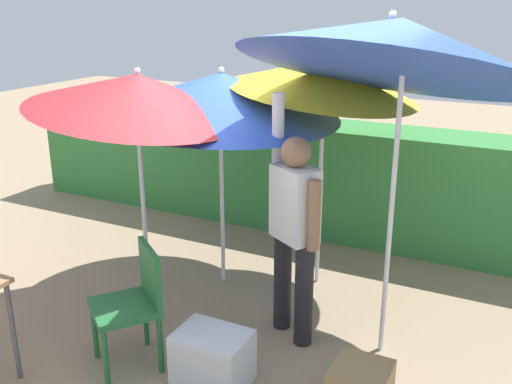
# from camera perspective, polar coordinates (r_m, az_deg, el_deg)

# --- Properties ---
(ground_plane) EXTENTS (24.00, 24.00, 0.00)m
(ground_plane) POSITION_cam_1_polar(r_m,az_deg,el_deg) (4.69, -1.69, -13.90)
(ground_plane) COLOR #9E8466
(hedge_row) EXTENTS (8.00, 0.70, 1.23)m
(hedge_row) POSITION_cam_1_polar(r_m,az_deg,el_deg) (6.43, 8.29, 1.17)
(hedge_row) COLOR #38843D
(hedge_row) RESTS_ON ground_plane
(umbrella_rainbow) EXTENTS (1.75, 1.73, 2.09)m
(umbrella_rainbow) POSITION_cam_1_polar(r_m,az_deg,el_deg) (4.65, -11.70, 9.59)
(umbrella_rainbow) COLOR silver
(umbrella_rainbow) RESTS_ON ground_plane
(umbrella_orange) EXTENTS (2.11, 2.08, 2.75)m
(umbrella_orange) POSITION_cam_1_polar(r_m,az_deg,el_deg) (3.90, 13.87, 13.87)
(umbrella_orange) COLOR silver
(umbrella_orange) RESTS_ON ground_plane
(umbrella_yellow) EXTENTS (2.10, 2.09, 2.02)m
(umbrella_yellow) POSITION_cam_1_polar(r_m,az_deg,el_deg) (4.98, -3.50, 9.69)
(umbrella_yellow) COLOR silver
(umbrella_yellow) RESTS_ON ground_plane
(umbrella_navy) EXTENTS (1.64, 1.62, 2.15)m
(umbrella_navy) POSITION_cam_1_polar(r_m,az_deg,el_deg) (4.95, 6.86, 11.31)
(umbrella_navy) COLOR silver
(umbrella_navy) RESTS_ON ground_plane
(person_vendor) EXTENTS (0.52, 0.37, 1.88)m
(person_vendor) POSITION_cam_1_polar(r_m,az_deg,el_deg) (4.28, 3.82, -3.24)
(person_vendor) COLOR black
(person_vendor) RESTS_ON ground_plane
(chair_plastic) EXTENTS (0.62, 0.62, 0.89)m
(chair_plastic) POSITION_cam_1_polar(r_m,az_deg,el_deg) (4.21, -12.01, -10.41)
(chair_plastic) COLOR #236633
(chair_plastic) RESTS_ON ground_plane
(cooler_box) EXTENTS (0.50, 0.37, 0.38)m
(cooler_box) POSITION_cam_1_polar(r_m,az_deg,el_deg) (4.11, -4.33, -16.08)
(cooler_box) COLOR silver
(cooler_box) RESTS_ON ground_plane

